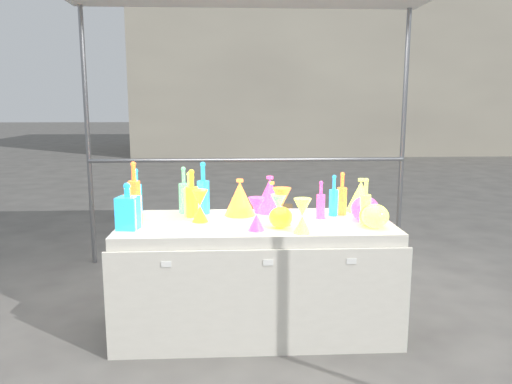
{
  "coord_description": "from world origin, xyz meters",
  "views": [
    {
      "loc": [
        -0.17,
        -3.25,
        1.53
      ],
      "look_at": [
        0.0,
        0.0,
        0.95
      ],
      "focal_mm": 35.0,
      "sensor_mm": 36.0,
      "label": 1
    }
  ],
  "objects_px": {
    "display_table": "(256,275)",
    "cardboard_box_closed": "(270,220)",
    "bottle_0": "(192,196)",
    "decanter_0": "(128,206)",
    "globe_0": "(281,219)",
    "hourglass_0": "(282,207)",
    "lampshade_0": "(240,197)"
  },
  "relations": [
    {
      "from": "cardboard_box_closed",
      "to": "globe_0",
      "type": "xyz_separation_m",
      "value": [
        -0.14,
        -2.66,
        0.64
      ]
    },
    {
      "from": "bottle_0",
      "to": "cardboard_box_closed",
      "type": "bearing_deg",
      "value": 72.41
    },
    {
      "from": "cardboard_box_closed",
      "to": "decanter_0",
      "type": "xyz_separation_m",
      "value": [
        -1.1,
        -2.62,
        0.72
      ]
    },
    {
      "from": "decanter_0",
      "to": "cardboard_box_closed",
      "type": "bearing_deg",
      "value": 70.75
    },
    {
      "from": "lampshade_0",
      "to": "cardboard_box_closed",
      "type": "bearing_deg",
      "value": 59.49
    },
    {
      "from": "bottle_0",
      "to": "decanter_0",
      "type": "bearing_deg",
      "value": -138.32
    },
    {
      "from": "cardboard_box_closed",
      "to": "hourglass_0",
      "type": "distance_m",
      "value": 2.68
    },
    {
      "from": "globe_0",
      "to": "decanter_0",
      "type": "bearing_deg",
      "value": 177.95
    },
    {
      "from": "bottle_0",
      "to": "display_table",
      "type": "bearing_deg",
      "value": -23.78
    },
    {
      "from": "hourglass_0",
      "to": "globe_0",
      "type": "height_order",
      "value": "hourglass_0"
    },
    {
      "from": "display_table",
      "to": "lampshade_0",
      "type": "distance_m",
      "value": 0.55
    },
    {
      "from": "display_table",
      "to": "lampshade_0",
      "type": "bearing_deg",
      "value": 116.86
    },
    {
      "from": "display_table",
      "to": "hourglass_0",
      "type": "relative_size",
      "value": 7.53
    },
    {
      "from": "cardboard_box_closed",
      "to": "globe_0",
      "type": "height_order",
      "value": "globe_0"
    },
    {
      "from": "lampshade_0",
      "to": "display_table",
      "type": "bearing_deg",
      "value": -83.85
    },
    {
      "from": "bottle_0",
      "to": "hourglass_0",
      "type": "height_order",
      "value": "bottle_0"
    },
    {
      "from": "display_table",
      "to": "cardboard_box_closed",
      "type": "xyz_separation_m",
      "value": [
        0.29,
        2.48,
        -0.2
      ]
    },
    {
      "from": "hourglass_0",
      "to": "lampshade_0",
      "type": "bearing_deg",
      "value": 130.8
    },
    {
      "from": "display_table",
      "to": "bottle_0",
      "type": "relative_size",
      "value": 6.31
    },
    {
      "from": "cardboard_box_closed",
      "to": "lampshade_0",
      "type": "distance_m",
      "value": 2.42
    },
    {
      "from": "bottle_0",
      "to": "lampshade_0",
      "type": "relative_size",
      "value": 1.13
    },
    {
      "from": "hourglass_0",
      "to": "globe_0",
      "type": "relative_size",
      "value": 1.62
    },
    {
      "from": "decanter_0",
      "to": "hourglass_0",
      "type": "bearing_deg",
      "value": 5.93
    },
    {
      "from": "display_table",
      "to": "globe_0",
      "type": "distance_m",
      "value": 0.49
    },
    {
      "from": "hourglass_0",
      "to": "cardboard_box_closed",
      "type": "bearing_deg",
      "value": 87.15
    },
    {
      "from": "display_table",
      "to": "hourglass_0",
      "type": "bearing_deg",
      "value": -32.24
    },
    {
      "from": "bottle_0",
      "to": "lampshade_0",
      "type": "height_order",
      "value": "bottle_0"
    },
    {
      "from": "display_table",
      "to": "bottle_0",
      "type": "height_order",
      "value": "bottle_0"
    },
    {
      "from": "cardboard_box_closed",
      "to": "hourglass_0",
      "type": "height_order",
      "value": "hourglass_0"
    },
    {
      "from": "bottle_0",
      "to": "globe_0",
      "type": "relative_size",
      "value": 1.93
    },
    {
      "from": "cardboard_box_closed",
      "to": "lampshade_0",
      "type": "bearing_deg",
      "value": -81.3
    },
    {
      "from": "display_table",
      "to": "cardboard_box_closed",
      "type": "bearing_deg",
      "value": 83.35
    }
  ]
}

